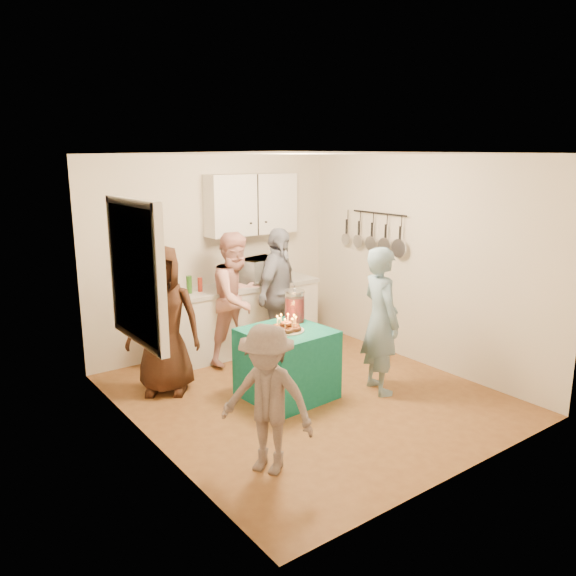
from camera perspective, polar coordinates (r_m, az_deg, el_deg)
floor at (r=6.33m, az=1.91°, el=-10.79°), size 4.00×4.00×0.00m
ceiling at (r=5.78m, az=2.12°, el=13.48°), size 4.00×4.00×0.00m
back_wall at (r=7.56m, az=-7.45°, el=3.40°), size 3.60×3.60×0.00m
left_wall at (r=5.03m, az=-14.29°, el=-1.84°), size 4.00×4.00×0.00m
right_wall at (r=7.16m, az=13.40°, el=2.60°), size 4.00×4.00×0.00m
window_night at (r=5.26m, az=-15.39°, el=1.54°), size 0.04×1.00×1.20m
counter at (r=7.60m, az=-4.83°, el=-3.21°), size 2.20×0.58×0.86m
countertop at (r=7.49m, az=-4.90°, el=0.13°), size 2.24×0.62×0.05m
upper_cabinet at (r=7.61m, az=-3.71°, el=8.48°), size 1.30×0.30×0.80m
pot_rack at (r=7.52m, az=9.05°, el=5.61°), size 0.12×1.00×0.60m
microwave at (r=7.62m, az=-2.81°, el=1.83°), size 0.66×0.51×0.32m
party_table at (r=6.15m, az=-0.13°, el=-7.66°), size 0.91×0.91×0.76m
donut_cake at (r=5.97m, az=-0.15°, el=-3.57°), size 0.38×0.38×0.18m
punch_jar at (r=6.29m, az=0.68°, el=-1.92°), size 0.22×0.22×0.34m
man_birthday at (r=6.25m, az=9.39°, el=-3.27°), size 0.54×0.68×1.64m
woman_back_left at (r=6.29m, az=-12.56°, el=-3.20°), size 0.97×0.90×1.66m
woman_back_center at (r=7.09m, az=-5.23°, el=-1.03°), size 0.97×0.85×1.67m
woman_back_right at (r=7.21m, az=-1.03°, el=-0.61°), size 1.07×0.88×1.70m
child_near_left at (r=4.67m, az=-2.13°, el=-11.25°), size 0.82×0.95×1.27m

